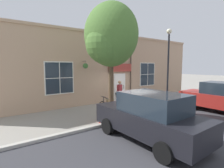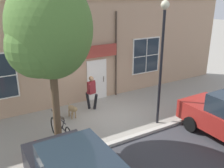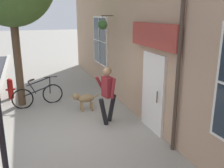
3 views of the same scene
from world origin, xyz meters
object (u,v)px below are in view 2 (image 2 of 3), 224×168
dog_on_leash (73,109)px  street_tree_by_curb (47,33)px  pedestrian_walking (91,90)px  leaning_bicycle (61,130)px  street_lamp (162,48)px  fire_hydrant (37,151)px

dog_on_leash → street_tree_by_curb: bearing=-35.5°
pedestrian_walking → leaning_bicycle: pedestrian_walking is taller
dog_on_leash → leaning_bicycle: leaning_bicycle is taller
street_lamp → fire_hydrant: (0.07, -5.12, -2.86)m
dog_on_leash → street_tree_by_curb: 4.39m
street_lamp → street_tree_by_curb: bearing=-93.6°
leaning_bicycle → pedestrian_walking: bearing=129.6°
dog_on_leash → street_lamp: bearing=53.0°
fire_hydrant → street_tree_by_curb: bearing=114.3°
pedestrian_walking → street_lamp: street_lamp is taller
dog_on_leash → street_tree_by_curb: (1.95, -1.39, 3.68)m
street_lamp → pedestrian_walking: bearing=-145.4°
leaning_bicycle → street_lamp: (0.86, 3.99, 2.87)m
pedestrian_walking → street_tree_by_curb: 4.66m
pedestrian_walking → street_tree_by_curb: bearing=-47.0°
leaning_bicycle → street_tree_by_curb: bearing=-32.7°
dog_on_leash → street_tree_by_curb: size_ratio=0.17×
fire_hydrant → pedestrian_walking: bearing=129.4°
pedestrian_walking → street_tree_by_curb: street_tree_by_curb is taller
leaning_bicycle → fire_hydrant: leaning_bicycle is taller
street_tree_by_curb → fire_hydrant: 3.80m
street_tree_by_curb → fire_hydrant: size_ratio=7.55×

